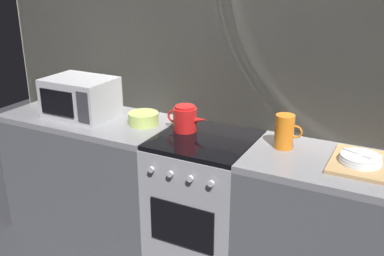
% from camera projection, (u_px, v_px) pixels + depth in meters
% --- Properties ---
extents(back_wall, '(3.60, 0.05, 2.40)m').
position_uv_depth(back_wall, '(227.00, 79.00, 2.89)').
color(back_wall, '#B2AD9E').
rests_on(back_wall, ground_plane).
extents(counter_left, '(1.20, 0.60, 0.90)m').
position_uv_depth(counter_left, '(94.00, 174.00, 3.27)').
color(counter_left, '#515459').
rests_on(counter_left, ground_plane).
extents(stove_unit, '(0.60, 0.63, 0.90)m').
position_uv_depth(stove_unit, '(204.00, 203.00, 2.88)').
color(stove_unit, '#9E9EA3').
rests_on(stove_unit, ground_plane).
extents(counter_right, '(1.20, 0.60, 0.90)m').
position_uv_depth(counter_right, '(348.00, 240.00, 2.49)').
color(counter_right, '#515459').
rests_on(counter_right, ground_plane).
extents(microwave, '(0.46, 0.35, 0.27)m').
position_uv_depth(microwave, '(80.00, 97.00, 3.07)').
color(microwave, '#B2B2B7').
rests_on(microwave, counter_left).
extents(kettle, '(0.28, 0.15, 0.17)m').
position_uv_depth(kettle, '(185.00, 119.00, 2.82)').
color(kettle, red).
rests_on(kettle, stove_unit).
extents(mixing_bowl, '(0.20, 0.20, 0.08)m').
position_uv_depth(mixing_bowl, '(143.00, 118.00, 2.94)').
color(mixing_bowl, '#B7D166').
rests_on(mixing_bowl, counter_left).
extents(pitcher, '(0.16, 0.11, 0.20)m').
position_uv_depth(pitcher, '(285.00, 132.00, 2.55)').
color(pitcher, orange).
rests_on(pitcher, counter_right).
extents(dish_pile, '(0.30, 0.40, 0.07)m').
position_uv_depth(dish_pile, '(360.00, 161.00, 2.35)').
color(dish_pile, tan).
rests_on(dish_pile, counter_right).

